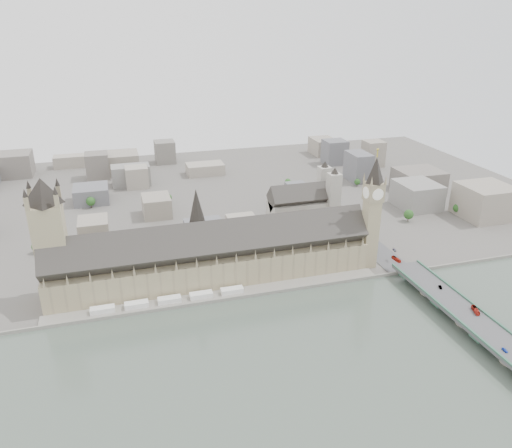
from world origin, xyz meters
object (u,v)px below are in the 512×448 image
object	(u,v)px
palace_of_westminster	(212,257)
car_blue	(505,350)
red_bus_south	(475,310)
westminster_bridge	(458,313)
westminster_abbey	(304,209)
car_approach	(395,250)
elizabeth_tower	(372,205)
victoria_tower	(50,235)
red_bus_north	(396,259)
car_silver	(440,287)

from	to	relation	value
palace_of_westminster	car_blue	size ratio (longest dim) A/B	56.37
red_bus_south	car_blue	distance (m)	45.29
westminster_bridge	westminster_abbey	size ratio (longest dim) A/B	4.78
car_approach	elizabeth_tower	bearing A→B (deg)	-169.22
victoria_tower	westminster_abbey	xyz separation A→B (m)	(232.92, 69.00, -30.12)
palace_of_westminster	red_bus_south	xyz separation A→B (m)	(168.64, -115.95, -10.92)
palace_of_westminster	car_blue	distance (m)	223.67
westminster_bridge	elizabeth_tower	bearing A→B (deg)	104.11
red_bus_south	red_bus_north	bearing A→B (deg)	116.96
car_blue	car_approach	size ratio (longest dim) A/B	0.83
elizabeth_tower	car_blue	size ratio (longest dim) A/B	22.87
westminster_bridge	car_approach	world-z (taller)	car_approach
car_silver	red_bus_north	bearing A→B (deg)	119.12
red_bus_north	car_blue	xyz separation A→B (m)	(-0.35, -131.20, -0.70)
westminster_bridge	red_bus_south	size ratio (longest dim) A/B	29.39
victoria_tower	palace_of_westminster	bearing A→B (deg)	-2.96
victoria_tower	car_silver	size ratio (longest dim) A/B	20.06
westminster_abbey	car_blue	distance (m)	239.59
palace_of_westminster	westminster_abbey	bearing A→B (deg)	34.17
elizabeth_tower	westminster_abbey	size ratio (longest dim) A/B	1.58
westminster_abbey	car_silver	bearing A→B (deg)	-70.68
elizabeth_tower	westminster_bridge	size ratio (longest dim) A/B	0.33
victoria_tower	car_blue	bearing A→B (deg)	-30.79
westminster_abbey	red_bus_north	distance (m)	114.08
palace_of_westminster	westminster_abbey	xyz separation A→B (m)	(110.92, 75.30, 2.38)
westminster_bridge	car_approach	distance (m)	96.89
red_bus_north	car_blue	bearing A→B (deg)	-95.62
red_bus_north	palace_of_westminster	bearing A→B (deg)	164.29
palace_of_westminster	victoria_tower	size ratio (longest dim) A/B	2.65
red_bus_north	car_blue	size ratio (longest dim) A/B	2.29
red_bus_south	victoria_tower	bearing A→B (deg)	176.38
car_silver	car_approach	xyz separation A→B (m)	(0.52, 68.88, -0.00)
red_bus_south	car_silver	distance (m)	36.68
palace_of_westminster	victoria_tower	xyz separation A→B (m)	(-122.00, 6.30, 32.50)
westminster_bridge	palace_of_westminster	bearing A→B (deg)	146.51
elizabeth_tower	palace_of_westminster	bearing A→B (deg)	175.15
elizabeth_tower	red_bus_south	size ratio (longest dim) A/B	9.72
car_blue	car_approach	bearing A→B (deg)	89.11
victoria_tower	westminster_bridge	size ratio (longest dim) A/B	0.31
westminster_abbey	red_bus_south	distance (m)	200.22
palace_of_westminster	car_silver	distance (m)	183.65
westminster_abbey	red_bus_south	size ratio (longest dim) A/B	6.15
elizabeth_tower	westminster_abbey	world-z (taller)	elizabeth_tower
elizabeth_tower	car_silver	size ratio (longest dim) A/B	21.57
car_blue	car_approach	distance (m)	149.27
palace_of_westminster	elizabeth_tower	distance (m)	142.94
elizabeth_tower	red_bus_north	xyz separation A→B (m)	(18.70, -16.64, -46.34)
westminster_bridge	car_silver	size ratio (longest dim) A/B	65.21
elizabeth_tower	car_approach	world-z (taller)	elizabeth_tower
westminster_abbey	red_bus_south	bearing A→B (deg)	-73.21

